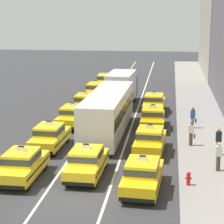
{
  "coord_description": "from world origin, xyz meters",
  "views": [
    {
      "loc": [
        4.59,
        -20.66,
        9.27
      ],
      "look_at": [
        0.11,
        13.93,
        1.3
      ],
      "focal_mm": 73.17,
      "sensor_mm": 36.0,
      "label": 1
    }
  ],
  "objects_px": {
    "fire_hydrant": "(188,178)",
    "taxi_right_second": "(150,140)",
    "taxi_left_fourth": "(85,103)",
    "taxi_left_sixth": "(105,81)",
    "box_truck_center_third": "(122,87)",
    "pedestrian_near_crosswalk": "(191,134)",
    "taxi_left_nearest": "(23,164)",
    "pedestrian_by_storefront": "(218,142)",
    "taxi_left_second": "(50,136)",
    "pedestrian_far_corner": "(219,156)",
    "pedestrian_mid_block": "(193,118)",
    "taxi_left_fifth": "(96,90)",
    "taxi_left_third": "(73,116)",
    "taxi_right_fourth": "(154,103)",
    "taxi_right_nearest": "(143,175)",
    "taxi_center_nearest": "(87,162)",
    "bus_center_second": "(108,111)",
    "taxi_right_third": "(153,117)"
  },
  "relations": [
    {
      "from": "taxi_center_nearest",
      "to": "taxi_right_third",
      "type": "distance_m",
      "value": 11.55
    },
    {
      "from": "taxi_left_second",
      "to": "pedestrian_mid_block",
      "type": "bearing_deg",
      "value": 32.43
    },
    {
      "from": "taxi_left_fifth",
      "to": "taxi_left_third",
      "type": "bearing_deg",
      "value": -89.8
    },
    {
      "from": "taxi_left_second",
      "to": "taxi_right_nearest",
      "type": "bearing_deg",
      "value": -44.27
    },
    {
      "from": "pedestrian_near_crosswalk",
      "to": "pedestrian_by_storefront",
      "type": "distance_m",
      "value": 2.48
    },
    {
      "from": "fire_hydrant",
      "to": "taxi_right_second",
      "type": "bearing_deg",
      "value": 111.9
    },
    {
      "from": "taxi_left_fourth",
      "to": "pedestrian_mid_block",
      "type": "relative_size",
      "value": 2.8
    },
    {
      "from": "taxi_left_second",
      "to": "taxi_right_second",
      "type": "bearing_deg",
      "value": -0.15
    },
    {
      "from": "box_truck_center_third",
      "to": "bus_center_second",
      "type": "bearing_deg",
      "value": -89.36
    },
    {
      "from": "taxi_right_fourth",
      "to": "taxi_right_nearest",
      "type": "bearing_deg",
      "value": -89.6
    },
    {
      "from": "taxi_left_fifth",
      "to": "fire_hydrant",
      "type": "distance_m",
      "value": 24.95
    },
    {
      "from": "taxi_left_third",
      "to": "fire_hydrant",
      "type": "xyz_separation_m",
      "value": [
        8.74,
        -11.81,
        -0.33
      ]
    },
    {
      "from": "taxi_left_sixth",
      "to": "bus_center_second",
      "type": "height_order",
      "value": "bus_center_second"
    },
    {
      "from": "taxi_right_fourth",
      "to": "pedestrian_near_crosswalk",
      "type": "xyz_separation_m",
      "value": [
        2.91,
        -10.53,
        0.1
      ]
    },
    {
      "from": "taxi_center_nearest",
      "to": "taxi_right_second",
      "type": "height_order",
      "value": "same"
    },
    {
      "from": "pedestrian_mid_block",
      "to": "taxi_right_second",
      "type": "bearing_deg",
      "value": -115.97
    },
    {
      "from": "taxi_right_fourth",
      "to": "fire_hydrant",
      "type": "height_order",
      "value": "taxi_right_fourth"
    },
    {
      "from": "taxi_right_nearest",
      "to": "taxi_left_fourth",
      "type": "bearing_deg",
      "value": 109.67
    },
    {
      "from": "taxi_left_second",
      "to": "taxi_right_second",
      "type": "height_order",
      "value": "same"
    },
    {
      "from": "taxi_left_fourth",
      "to": "taxi_left_sixth",
      "type": "xyz_separation_m",
      "value": [
        -0.04,
        12.77,
        0.0
      ]
    },
    {
      "from": "bus_center_second",
      "to": "pedestrian_far_corner",
      "type": "xyz_separation_m",
      "value": [
        7.36,
        -7.18,
        -0.82
      ]
    },
    {
      "from": "taxi_left_sixth",
      "to": "taxi_right_fourth",
      "type": "relative_size",
      "value": 0.99
    },
    {
      "from": "taxi_left_second",
      "to": "taxi_left_fourth",
      "type": "bearing_deg",
      "value": 88.39
    },
    {
      "from": "taxi_left_third",
      "to": "fire_hydrant",
      "type": "height_order",
      "value": "taxi_left_third"
    },
    {
      "from": "taxi_left_fourth",
      "to": "taxi_left_sixth",
      "type": "distance_m",
      "value": 12.77
    },
    {
      "from": "taxi_left_third",
      "to": "taxi_right_third",
      "type": "xyz_separation_m",
      "value": [
        6.35,
        0.19,
        0.0
      ]
    },
    {
      "from": "taxi_left_sixth",
      "to": "fire_hydrant",
      "type": "relative_size",
      "value": 6.27
    },
    {
      "from": "taxi_left_fourth",
      "to": "pedestrian_by_storefront",
      "type": "distance_m",
      "value": 15.81
    },
    {
      "from": "taxi_right_fourth",
      "to": "pedestrian_by_storefront",
      "type": "distance_m",
      "value": 13.21
    },
    {
      "from": "taxi_left_nearest",
      "to": "pedestrian_mid_block",
      "type": "distance_m",
      "value": 15.37
    },
    {
      "from": "taxi_right_nearest",
      "to": "taxi_right_fourth",
      "type": "height_order",
      "value": "same"
    },
    {
      "from": "taxi_left_fourth",
      "to": "taxi_left_sixth",
      "type": "height_order",
      "value": "same"
    },
    {
      "from": "box_truck_center_third",
      "to": "pedestrian_mid_block",
      "type": "bearing_deg",
      "value": -53.43
    },
    {
      "from": "taxi_left_third",
      "to": "pedestrian_by_storefront",
      "type": "xyz_separation_m",
      "value": [
        10.77,
        -6.45,
        0.16
      ]
    },
    {
      "from": "taxi_left_sixth",
      "to": "taxi_right_second",
      "type": "xyz_separation_m",
      "value": [
        6.44,
        -24.01,
        0.0
      ]
    },
    {
      "from": "taxi_right_nearest",
      "to": "taxi_center_nearest",
      "type": "bearing_deg",
      "value": 153.09
    },
    {
      "from": "box_truck_center_third",
      "to": "pedestrian_near_crosswalk",
      "type": "distance_m",
      "value": 14.75
    },
    {
      "from": "taxi_left_nearest",
      "to": "pedestrian_by_storefront",
      "type": "xyz_separation_m",
      "value": [
        11.06,
        5.31,
        0.16
      ]
    },
    {
      "from": "taxi_left_sixth",
      "to": "pedestrian_mid_block",
      "type": "bearing_deg",
      "value": -62.01
    },
    {
      "from": "taxi_left_nearest",
      "to": "taxi_left_sixth",
      "type": "relative_size",
      "value": 1.0
    },
    {
      "from": "taxi_right_nearest",
      "to": "taxi_right_second",
      "type": "height_order",
      "value": "same"
    },
    {
      "from": "taxi_left_second",
      "to": "box_truck_center_third",
      "type": "distance_m",
      "value": 15.26
    },
    {
      "from": "bus_center_second",
      "to": "pedestrian_near_crosswalk",
      "type": "height_order",
      "value": "bus_center_second"
    },
    {
      "from": "taxi_left_sixth",
      "to": "pedestrian_far_corner",
      "type": "xyz_separation_m",
      "value": [
        10.5,
        -27.31,
        0.12
      ]
    },
    {
      "from": "taxi_left_nearest",
      "to": "taxi_left_third",
      "type": "relative_size",
      "value": 0.98
    },
    {
      "from": "taxi_right_third",
      "to": "fire_hydrant",
      "type": "distance_m",
      "value": 12.24
    },
    {
      "from": "pedestrian_near_crosswalk",
      "to": "pedestrian_far_corner",
      "type": "xyz_separation_m",
      "value": [
        1.35,
        -4.8,
        0.03
      ]
    },
    {
      "from": "taxi_center_nearest",
      "to": "box_truck_center_third",
      "type": "distance_m",
      "value": 19.73
    },
    {
      "from": "taxi_left_second",
      "to": "bus_center_second",
      "type": "height_order",
      "value": "bus_center_second"
    },
    {
      "from": "pedestrian_mid_block",
      "to": "pedestrian_far_corner",
      "type": "xyz_separation_m",
      "value": [
        1.04,
        -9.5,
        0.04
      ]
    }
  ]
}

